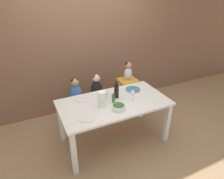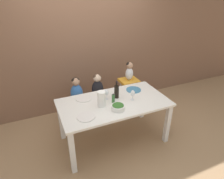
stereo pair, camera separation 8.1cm
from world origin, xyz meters
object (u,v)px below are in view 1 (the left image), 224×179
wine_bottle (116,91)px  dinner_plate_back_left (83,99)px  chair_far_left (77,106)px  chair_right_highchair (127,87)px  wine_glass_far (106,93)px  dinner_plate_back_right (133,89)px  person_child_left (76,91)px  person_baby_right (128,70)px  wine_glass_near (133,93)px  person_child_center (97,87)px  paper_towel_roll (102,99)px  salad_bowl_large (119,107)px  chair_far_center (97,102)px  dinner_plate_front_left (87,117)px

wine_bottle → dinner_plate_back_left: 0.53m
chair_far_left → chair_right_highchair: (1.03, 0.00, 0.16)m
wine_glass_far → dinner_plate_back_right: bearing=10.1°
chair_right_highchair → dinner_plate_back_right: 0.51m
wine_glass_far → person_child_left: bearing=121.8°
chair_right_highchair → wine_glass_far: bearing=-141.7°
person_child_left → person_baby_right: bearing=0.0°
chair_right_highchair → wine_glass_near: 0.85m
person_child_center → wine_glass_near: person_child_center is taller
person_child_left → paper_towel_roll: size_ratio=1.98×
wine_glass_near → wine_glass_far: (-0.36, 0.18, 0.00)m
paper_towel_roll → dinner_plate_back_right: paper_towel_roll is taller
wine_glass_far → salad_bowl_large: bearing=-83.4°
paper_towel_roll → person_child_left: bearing=105.6°
paper_towel_roll → dinner_plate_back_right: size_ratio=0.96×
person_baby_right → wine_glass_far: size_ratio=2.15×
person_child_left → wine_bottle: 0.77m
person_child_left → paper_towel_roll: paper_towel_roll is taller
chair_far_left → wine_bottle: size_ratio=1.63×
paper_towel_roll → dinner_plate_back_left: 0.38m
person_child_center → person_baby_right: 0.67m
person_child_center → paper_towel_roll: (-0.19, -0.70, 0.16)m
chair_far_center → salad_bowl_large: salad_bowl_large is taller
chair_right_highchair → dinner_plate_front_left: size_ratio=2.84×
wine_glass_far → dinner_plate_back_left: (-0.32, 0.16, -0.11)m
wine_bottle → salad_bowl_large: size_ratio=1.44×
chair_far_center → person_child_left: (-0.39, 0.00, 0.31)m
person_child_left → wine_glass_far: size_ratio=2.86×
wine_glass_near → wine_glass_far: same height
dinner_plate_back_right → dinner_plate_front_left: bearing=-156.1°
dinner_plate_back_left → dinner_plate_back_right: (0.86, -0.06, 0.00)m
wine_glass_far → paper_towel_roll: bearing=-132.0°
paper_towel_roll → wine_glass_far: paper_towel_roll is taller
person_child_center → dinner_plate_back_left: (-0.37, -0.39, 0.05)m
chair_far_center → dinner_plate_front_left: (-0.48, -0.88, 0.36)m
person_child_center → paper_towel_roll: 0.74m
dinner_plate_back_right → wine_bottle: bearing=-163.4°
person_baby_right → wine_bottle: 0.77m
wine_bottle → wine_glass_far: 0.17m
wine_glass_near → salad_bowl_large: 0.36m
wine_bottle → paper_towel_roll: bearing=-155.2°
wine_glass_far → dinner_plate_back_left: 0.37m
salad_bowl_large → dinner_plate_back_right: size_ratio=0.78×
wine_glass_far → dinner_plate_back_right: size_ratio=0.66×
chair_far_left → paper_towel_roll: 0.87m
wine_glass_near → dinner_plate_back_right: bearing=57.5°
wine_bottle → person_child_center: bearing=101.8°
person_child_center → salad_bowl_large: (-0.01, -0.88, 0.09)m
person_child_left → person_baby_right: person_baby_right is taller
chair_right_highchair → dinner_plate_back_left: dinner_plate_back_left is taller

